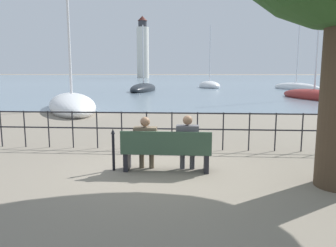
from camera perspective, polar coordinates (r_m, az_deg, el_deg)
name	(u,v)px	position (r m, az deg, el deg)	size (l,w,h in m)	color
ground_plane	(166,170)	(7.24, -0.29, -8.16)	(1000.00, 1000.00, 0.00)	gray
harbor_water	(191,77)	(167.06, 3.95, 8.09)	(600.00, 300.00, 0.01)	slate
park_bench	(166,152)	(7.06, -0.33, -4.92)	(1.93, 0.45, 0.90)	#334C38
seated_person_left	(146,141)	(7.13, -3.93, -2.99)	(0.50, 0.35, 1.18)	brown
seated_person_right	(187,140)	(7.06, 3.40, -2.96)	(0.48, 0.35, 1.22)	#4C4C51
promenade_railing	(172,125)	(9.04, 0.68, -0.23)	(15.52, 0.04, 1.05)	black
closed_umbrella	(113,147)	(7.21, -9.50, -4.09)	(0.09, 0.09, 0.93)	black
sailboat_0	(72,105)	(19.59, -16.39, 3.12)	(5.75, 8.89, 7.21)	white
sailboat_1	(209,86)	(46.68, 7.22, 6.56)	(3.87, 5.58, 9.00)	white
sailboat_2	(314,96)	(29.04, 24.08, 4.46)	(4.16, 8.46, 11.14)	maroon
sailboat_3	(296,87)	(44.62, 21.38, 5.88)	(4.78, 8.47, 9.03)	white
sailboat_4	(143,89)	(38.39, -4.29, 6.07)	(2.99, 8.86, 7.86)	black
harbor_lighthouse	(143,50)	(132.74, -4.41, 12.72)	(4.73, 4.73, 24.04)	silver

